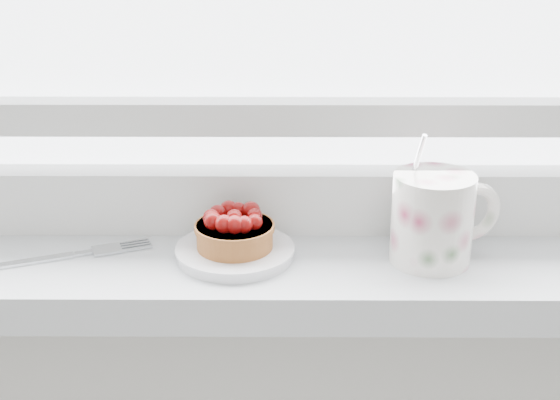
{
  "coord_description": "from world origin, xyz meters",
  "views": [
    {
      "loc": [
        -0.0,
        1.16,
        1.3
      ],
      "look_at": [
        -0.01,
        1.88,
        1.01
      ],
      "focal_mm": 50.0,
      "sensor_mm": 36.0,
      "label": 1
    }
  ],
  "objects_px": {
    "floral_mug": "(435,216)",
    "fork": "(58,257)",
    "saucer": "(235,252)",
    "raspberry_tart": "(234,230)"
  },
  "relations": [
    {
      "from": "floral_mug",
      "to": "fork",
      "type": "xyz_separation_m",
      "value": [
        -0.39,
        0.0,
        -0.05
      ]
    },
    {
      "from": "saucer",
      "to": "floral_mug",
      "type": "relative_size",
      "value": 0.93
    },
    {
      "from": "raspberry_tart",
      "to": "floral_mug",
      "type": "bearing_deg",
      "value": -1.2
    },
    {
      "from": "saucer",
      "to": "fork",
      "type": "height_order",
      "value": "saucer"
    },
    {
      "from": "saucer",
      "to": "raspberry_tart",
      "type": "relative_size",
      "value": 1.5
    },
    {
      "from": "raspberry_tart",
      "to": "fork",
      "type": "xyz_separation_m",
      "value": [
        -0.18,
        -0.0,
        -0.03
      ]
    },
    {
      "from": "floral_mug",
      "to": "fork",
      "type": "bearing_deg",
      "value": 179.99
    },
    {
      "from": "raspberry_tart",
      "to": "saucer",
      "type": "bearing_deg",
      "value": 7.56
    },
    {
      "from": "raspberry_tart",
      "to": "floral_mug",
      "type": "distance_m",
      "value": 0.21
    },
    {
      "from": "floral_mug",
      "to": "fork",
      "type": "distance_m",
      "value": 0.39
    }
  ]
}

